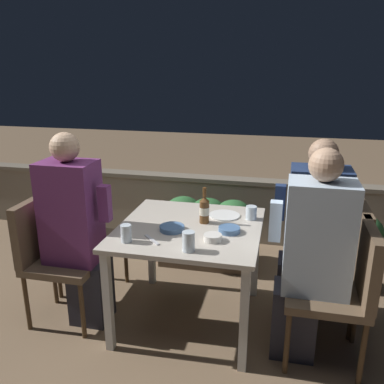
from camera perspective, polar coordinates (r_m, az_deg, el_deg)
ground_plane at (r=3.08m, az=-0.31°, el=-17.31°), size 16.00×16.00×0.00m
parapet_wall at (r=4.21m, az=4.25°, el=-2.24°), size 9.00×0.18×0.66m
dining_table at (r=2.76m, az=-0.33°, el=-6.53°), size 0.95×0.95×0.72m
planter_hedge at (r=3.68m, az=2.15°, el=-5.04°), size 0.83×0.47×0.62m
chair_left_near at (r=3.02m, az=-19.05°, el=-7.37°), size 0.48×0.47×0.88m
person_purple_stripe at (r=2.86m, az=-15.89°, el=-5.19°), size 0.47×0.26×1.35m
chair_left_far at (r=3.28m, az=-15.90°, el=-5.05°), size 0.48×0.47×0.88m
chair_right_near at (r=2.61m, az=20.64°, el=-11.69°), size 0.48×0.47×0.88m
person_blue_shirt at (r=2.52m, az=16.38°, el=-8.78°), size 0.48×0.26×1.33m
chair_right_far at (r=2.95m, az=20.09°, el=-8.11°), size 0.48×0.47×0.88m
person_navy_jumper at (r=2.88m, az=16.34°, el=-5.61°), size 0.48×0.26×1.31m
beer_bottle at (r=2.76m, az=1.75°, el=-2.46°), size 0.07×0.07×0.25m
plate_0 at (r=2.92m, az=4.56°, el=-3.29°), size 0.22×0.22×0.01m
bowl_0 at (r=2.66m, az=-2.82°, el=-5.02°), size 0.16×0.16×0.03m
bowl_1 at (r=2.64m, az=5.26°, el=-5.22°), size 0.14×0.14×0.04m
bowl_2 at (r=2.51m, az=2.93°, el=-6.34°), size 0.11×0.11×0.04m
glass_cup_0 at (r=2.37m, az=-0.49°, el=-6.95°), size 0.07×0.07×0.12m
glass_cup_1 at (r=2.87m, az=8.31°, el=-2.89°), size 0.08×0.08×0.09m
glass_cup_2 at (r=2.52m, az=-9.24°, el=-5.74°), size 0.07×0.07×0.11m
fork_0 at (r=2.53m, az=-5.64°, el=-6.68°), size 0.13×0.13×0.01m
potted_plant at (r=3.52m, az=22.75°, el=-6.81°), size 0.30×0.30×0.63m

